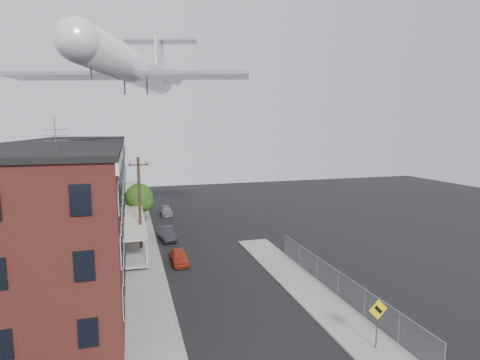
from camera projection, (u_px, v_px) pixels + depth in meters
The scene contains 19 objects.
ground at pixel (269, 357), 18.93m from camera, with size 120.00×120.00×0.00m, color black.
sidewalk_left at pixel (140, 236), 40.14m from camera, with size 3.00×62.00×0.12m, color gray.
sidewalk_right at pixel (311, 293), 26.19m from camera, with size 3.00×26.00×0.12m, color gray.
curb_left at pixel (154, 235), 40.55m from camera, with size 0.15×62.00×0.14m, color gray.
curb_right at pixel (292, 296), 25.77m from camera, with size 0.15×26.00×0.14m, color gray.
corner_building at pixel (31, 240), 21.47m from camera, with size 10.31×12.30×12.15m.
row_house_a at pixel (60, 207), 30.50m from camera, with size 11.98×7.00×10.30m.
row_house_b at pixel (72, 193), 37.15m from camera, with size 11.98×7.00×10.30m.
row_house_c at pixel (80, 184), 43.79m from camera, with size 11.98×7.00×10.30m.
row_house_d at pixel (86, 176), 50.43m from camera, with size 11.98×7.00×10.30m.
row_house_e at pixel (91, 171), 57.08m from camera, with size 11.98×7.00×10.30m.
chainlink_fence at pixel (338, 284), 25.54m from camera, with size 0.06×18.06×1.90m.
warning_sign at pixel (378, 316), 19.30m from camera, with size 1.10×0.11×2.80m.
utility_pole at pixel (140, 205), 33.80m from camera, with size 1.80×0.26×9.00m.
street_tree at pixel (140, 199), 43.47m from camera, with size 3.22×3.20×5.20m.
car_near at pixel (179, 257), 32.09m from camera, with size 1.42×3.53×1.20m, color #A92E15.
car_mid at pixel (167, 234), 38.92m from camera, with size 1.39×3.99×1.32m, color black.
car_far at pixel (166, 211), 50.12m from camera, with size 1.49×3.66×1.06m, color gray.
airplane at pixel (134, 68), 42.40m from camera, with size 26.22×30.01×8.71m.
Camera 1 is at (-6.43, -16.39, 11.46)m, focal length 28.00 mm.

